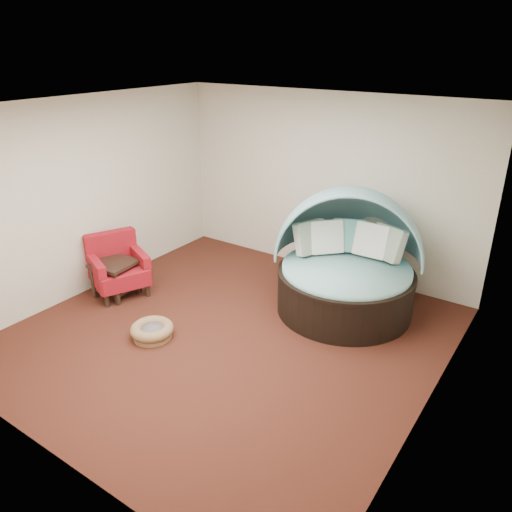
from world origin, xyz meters
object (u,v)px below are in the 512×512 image
Objects in this scene: canopy_daybed at (347,255)px; pet_basket at (152,331)px; side_table at (115,274)px; red_armchair at (118,267)px.

pet_basket is at bearing -151.18° from canopy_daybed.
canopy_daybed is 3.33m from side_table.
canopy_daybed reaches higher than pet_basket.
red_armchair is at bearing 117.21° from side_table.
canopy_daybed is at bearing 28.43° from side_table.
canopy_daybed is 4.12× the size of side_table.
side_table is at bearing -38.69° from red_armchair.
side_table is (-2.90, -1.57, -0.44)m from canopy_daybed.
canopy_daybed reaches higher than side_table.
red_armchair is (-2.96, -1.47, -0.38)m from canopy_daybed.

